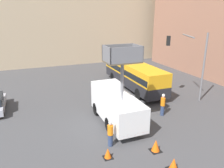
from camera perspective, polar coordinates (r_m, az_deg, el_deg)
ground_plane at (r=16.99m, az=1.41°, el=-11.42°), size 120.00×120.00×0.00m
building_backdrop_far at (r=41.98m, az=-14.70°, el=20.44°), size 44.00×10.00×21.24m
utility_truck at (r=17.06m, az=1.11°, el=-5.32°), size 2.39×6.06×6.28m
city_bus at (r=25.31m, az=5.58°, el=2.80°), size 2.57×11.00×2.98m
traffic_light_pole at (r=22.17m, az=20.16°, el=6.86°), size 3.53×3.28×6.68m
road_worker_near_truck at (r=14.50m, az=-0.43°, el=-12.78°), size 0.38×0.38×1.83m
road_worker_directing at (r=19.06m, az=13.12°, el=-5.24°), size 0.38×0.38×1.94m
traffic_cone_near_truck at (r=13.33m, az=15.80°, el=-19.56°), size 0.65×0.65×0.74m
traffic_cone_mid_road at (r=13.78m, az=-1.08°, el=-17.66°), size 0.56×0.56×0.64m
traffic_cone_far_side at (r=14.57m, az=11.34°, el=-15.54°), size 0.68×0.68×0.78m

